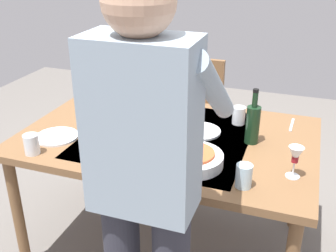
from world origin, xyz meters
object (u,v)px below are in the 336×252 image
(water_cup_near_left, at_px, (32,144))
(water_cup_near_right, at_px, (239,115))
(dining_table, at_px, (168,146))
(wine_glass_left, at_px, (295,156))
(serving_bowl_pasta, at_px, (192,158))
(wine_glass_right, at_px, (104,116))
(wine_bottle, at_px, (253,123))
(dinner_plate_far, at_px, (57,137))
(water_cup_far_left, at_px, (244,176))
(dinner_plate_near, at_px, (200,131))
(person_server, at_px, (146,182))
(side_bowl_salad, at_px, (108,97))
(chair_near, at_px, (194,111))

(water_cup_near_left, bearing_deg, water_cup_near_right, -142.14)
(dining_table, bearing_deg, water_cup_near_right, -141.24)
(wine_glass_left, bearing_deg, serving_bowl_pasta, 5.73)
(wine_glass_right, bearing_deg, wine_bottle, -168.58)
(water_cup_near_right, height_order, dinner_plate_far, water_cup_near_right)
(serving_bowl_pasta, bearing_deg, water_cup_near_right, -102.74)
(water_cup_far_left, bearing_deg, wine_bottle, -85.57)
(wine_glass_left, bearing_deg, dinner_plate_near, -30.93)
(dinner_plate_near, distance_m, dinner_plate_far, 0.78)
(wine_bottle, distance_m, water_cup_near_left, 1.12)
(wine_glass_left, height_order, dinner_plate_far, wine_glass_left)
(person_server, height_order, serving_bowl_pasta, person_server)
(wine_bottle, relative_size, dinner_plate_far, 1.29)
(side_bowl_salad, xyz_separation_m, dinner_plate_far, (0.03, 0.56, -0.03))
(wine_glass_right, height_order, side_bowl_salad, wine_glass_right)
(water_cup_near_left, bearing_deg, wine_glass_right, -125.22)
(wine_bottle, distance_m, wine_glass_right, 0.79)
(wine_glass_left, height_order, wine_glass_right, same)
(water_cup_near_left, relative_size, dinner_plate_near, 0.45)
(dining_table, bearing_deg, side_bowl_salad, -31.43)
(person_server, relative_size, wine_glass_right, 11.19)
(wine_glass_right, distance_m, serving_bowl_pasta, 0.58)
(person_server, bearing_deg, chair_near, -79.82)
(wine_bottle, height_order, wine_glass_right, wine_bottle)
(dining_table, xyz_separation_m, wine_bottle, (-0.44, -0.06, 0.18))
(dinner_plate_far, bearing_deg, dinner_plate_near, -155.51)
(wine_glass_left, distance_m, water_cup_far_left, 0.25)
(water_cup_near_left, height_order, dinner_plate_near, water_cup_near_left)
(wine_glass_right, relative_size, dinner_plate_near, 0.66)
(dining_table, distance_m, dinner_plate_near, 0.19)
(person_server, height_order, dinner_plate_near, person_server)
(water_cup_near_left, relative_size, dinner_plate_far, 0.45)
(dining_table, distance_m, wine_bottle, 0.48)
(chair_near, xyz_separation_m, dinner_plate_near, (-0.26, 0.81, 0.24))
(dining_table, relative_size, person_server, 0.93)
(person_server, relative_size, wine_bottle, 5.71)
(wine_bottle, height_order, dinner_plate_near, wine_bottle)
(dining_table, relative_size, wine_glass_right, 10.45)
(chair_near, relative_size, side_bowl_salad, 5.06)
(wine_glass_right, xyz_separation_m, side_bowl_salad, (0.19, -0.42, -0.07))
(dining_table, xyz_separation_m, water_cup_far_left, (-0.48, 0.38, 0.12))
(dinner_plate_far, bearing_deg, person_server, 144.14)
(chair_near, relative_size, wine_glass_right, 6.03)
(chair_near, xyz_separation_m, side_bowl_salad, (0.42, 0.57, 0.27))
(water_cup_near_left, bearing_deg, chair_near, -109.02)
(water_cup_far_left, bearing_deg, chair_near, -65.30)
(wine_bottle, bearing_deg, side_bowl_salad, -15.29)
(dining_table, height_order, water_cup_near_left, water_cup_near_left)
(wine_glass_right, height_order, dinner_plate_far, wine_glass_right)
(dining_table, distance_m, person_server, 0.84)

